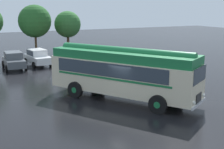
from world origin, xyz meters
name	(u,v)px	position (x,y,z in m)	size (l,w,h in m)	color
ground_plane	(126,102)	(0.00, 0.00, 0.00)	(120.00, 120.00, 0.00)	black
vintage_bus	(123,71)	(0.02, 0.55, 1.89)	(7.23, 9.93, 3.49)	beige
car_near_left	(14,60)	(-4.42, 14.49, 0.85)	(2.05, 4.25, 1.66)	#4C5156
car_mid_left	(37,57)	(-1.89, 15.31, 0.85)	(2.29, 4.35, 1.66)	silver
car_mid_right	(68,56)	(1.29, 14.84, 0.85)	(2.11, 4.28, 1.66)	maroon
tree_centre	(34,21)	(-0.98, 20.01, 4.31)	(3.79, 3.79, 6.21)	#4C3823
tree_right_of_centre	(68,24)	(3.38, 20.75, 3.88)	(3.28, 3.28, 5.45)	#4C3823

